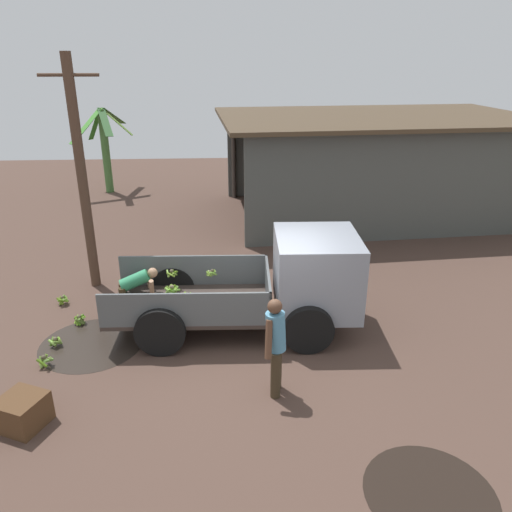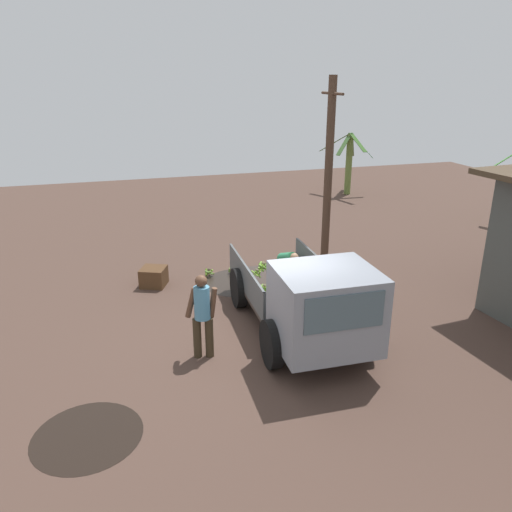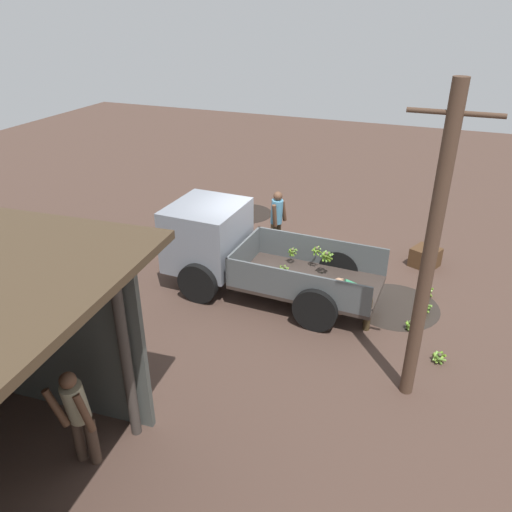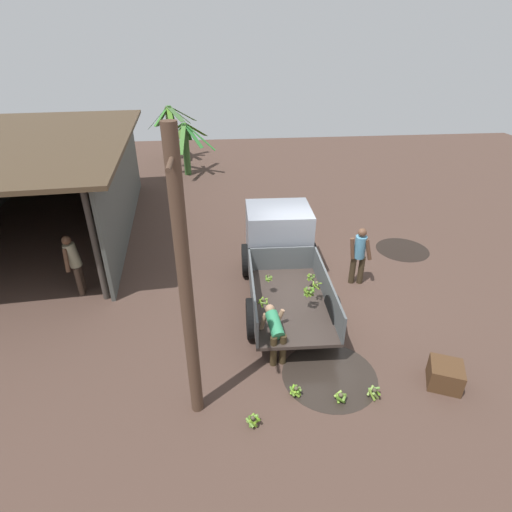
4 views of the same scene
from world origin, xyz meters
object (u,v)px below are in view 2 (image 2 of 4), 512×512
(utility_pole, at_px, (328,174))
(banana_bunch_on_ground_1, at_px, (232,270))
(cargo_truck, at_px, (314,305))
(banana_bunch_on_ground_0, at_px, (263,270))
(wooden_crate_0, at_px, (154,277))
(person_worker_loading, at_px, (286,263))
(banana_bunch_on_ground_2, at_px, (286,259))
(person_foreground_visitor, at_px, (202,313))
(banana_bunch_on_ground_3, at_px, (209,272))

(utility_pole, height_order, banana_bunch_on_ground_1, utility_pole)
(cargo_truck, xyz_separation_m, banana_bunch_on_ground_1, (-4.43, -0.48, -0.90))
(banana_bunch_on_ground_0, relative_size, banana_bunch_on_ground_1, 0.96)
(banana_bunch_on_ground_0, height_order, wooden_crate_0, wooden_crate_0)
(person_worker_loading, xyz_separation_m, banana_bunch_on_ground_0, (-1.11, -0.25, -0.56))
(person_worker_loading, bearing_deg, banana_bunch_on_ground_0, -176.47)
(banana_bunch_on_ground_0, xyz_separation_m, banana_bunch_on_ground_2, (-0.59, 0.88, 0.01))
(wooden_crate_0, bearing_deg, person_foreground_visitor, 8.39)
(banana_bunch_on_ground_0, bearing_deg, banana_bunch_on_ground_3, -98.14)
(wooden_crate_0, bearing_deg, utility_pole, 91.00)
(utility_pole, distance_m, banana_bunch_on_ground_1, 3.66)
(banana_bunch_on_ground_0, distance_m, wooden_crate_0, 2.96)
(banana_bunch_on_ground_1, relative_size, banana_bunch_on_ground_2, 0.94)
(banana_bunch_on_ground_2, bearing_deg, banana_bunch_on_ground_1, -78.06)
(utility_pole, relative_size, person_foreground_visitor, 3.06)
(banana_bunch_on_ground_1, xyz_separation_m, wooden_crate_0, (0.20, -2.14, 0.13))
(utility_pole, bearing_deg, person_foreground_visitor, -47.95)
(banana_bunch_on_ground_1, height_order, banana_bunch_on_ground_3, banana_bunch_on_ground_3)
(utility_pole, distance_m, person_worker_loading, 2.81)
(cargo_truck, height_order, banana_bunch_on_ground_0, cargo_truck)
(banana_bunch_on_ground_0, distance_m, banana_bunch_on_ground_3, 1.48)
(utility_pole, bearing_deg, banana_bunch_on_ground_1, -92.54)
(person_foreground_visitor, distance_m, banana_bunch_on_ground_1, 4.35)
(cargo_truck, relative_size, person_foreground_visitor, 2.89)
(banana_bunch_on_ground_2, distance_m, banana_bunch_on_ground_3, 2.38)
(person_worker_loading, distance_m, banana_bunch_on_ground_1, 1.80)
(person_foreground_visitor, distance_m, banana_bunch_on_ground_0, 4.51)
(wooden_crate_0, bearing_deg, person_worker_loading, 70.49)
(person_foreground_visitor, relative_size, banana_bunch_on_ground_2, 6.08)
(banana_bunch_on_ground_1, xyz_separation_m, banana_bunch_on_ground_2, (-0.36, 1.69, 0.01))
(cargo_truck, relative_size, utility_pole, 0.94)
(utility_pole, bearing_deg, banana_bunch_on_ground_3, -91.72)
(cargo_truck, distance_m, wooden_crate_0, 5.04)
(utility_pole, distance_m, person_foreground_visitor, 5.98)
(person_foreground_visitor, height_order, banana_bunch_on_ground_2, person_foreground_visitor)
(banana_bunch_on_ground_2, bearing_deg, person_foreground_visitor, -37.19)
(banana_bunch_on_ground_0, bearing_deg, wooden_crate_0, -90.51)
(utility_pole, height_order, person_foreground_visitor, utility_pole)
(banana_bunch_on_ground_0, relative_size, banana_bunch_on_ground_2, 0.90)
(person_worker_loading, height_order, banana_bunch_on_ground_0, person_worker_loading)
(person_foreground_visitor, bearing_deg, banana_bunch_on_ground_3, -2.27)
(person_worker_loading, bearing_deg, banana_bunch_on_ground_1, -150.85)
(banana_bunch_on_ground_2, bearing_deg, banana_bunch_on_ground_3, -80.91)
(cargo_truck, bearing_deg, person_worker_loading, 171.24)
(cargo_truck, xyz_separation_m, person_worker_loading, (-3.09, 0.58, -0.35))
(person_worker_loading, distance_m, banana_bunch_on_ground_0, 1.27)
(utility_pole, xyz_separation_m, wooden_crate_0, (0.08, -4.82, -2.38))
(cargo_truck, relative_size, banana_bunch_on_ground_2, 17.60)
(banana_bunch_on_ground_1, bearing_deg, cargo_truck, 6.22)
(cargo_truck, relative_size, banana_bunch_on_ground_1, 18.76)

